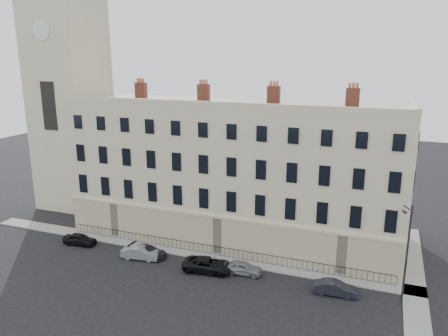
% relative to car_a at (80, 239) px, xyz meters
% --- Properties ---
extents(ground, '(160.00, 160.00, 0.00)m').
position_rel_car_a_xyz_m(ground, '(20.91, -2.67, -0.63)').
color(ground, black).
rests_on(ground, ground).
extents(terrace, '(36.22, 12.22, 17.00)m').
position_rel_car_a_xyz_m(terrace, '(14.94, 9.29, 6.87)').
color(terrace, beige).
rests_on(terrace, ground).
extents(church_tower, '(8.00, 8.13, 44.00)m').
position_rel_car_a_xyz_m(church_tower, '(-9.09, 11.32, 18.03)').
color(church_tower, beige).
rests_on(church_tower, ground).
extents(pavement_terrace, '(48.00, 2.00, 0.12)m').
position_rel_car_a_xyz_m(pavement_terrace, '(10.91, 2.33, -0.57)').
color(pavement_terrace, gray).
rests_on(pavement_terrace, ground).
extents(pavement_east_return, '(2.00, 24.00, 0.12)m').
position_rel_car_a_xyz_m(pavement_east_return, '(33.91, 5.33, -0.57)').
color(pavement_east_return, gray).
rests_on(pavement_east_return, ground).
extents(railings, '(35.00, 0.04, 0.96)m').
position_rel_car_a_xyz_m(railings, '(14.91, 2.73, -0.08)').
color(railings, black).
rests_on(railings, ground).
extents(car_a, '(3.81, 1.84, 1.25)m').
position_rel_car_a_xyz_m(car_a, '(0.00, 0.00, 0.00)').
color(car_a, black).
rests_on(car_a, ground).
extents(car_b, '(4.10, 1.92, 1.30)m').
position_rel_car_a_xyz_m(car_b, '(8.03, -0.60, 0.02)').
color(car_b, gray).
rests_on(car_b, ground).
extents(car_c, '(4.17, 1.83, 1.19)m').
position_rel_car_a_xyz_m(car_c, '(8.47, 0.04, -0.03)').
color(car_c, black).
rests_on(car_c, ground).
extents(car_d, '(5.12, 2.83, 1.36)m').
position_rel_car_a_xyz_m(car_d, '(15.49, -0.65, 0.05)').
color(car_d, black).
rests_on(car_d, ground).
extents(car_e, '(3.80, 1.76, 1.26)m').
position_rel_car_a_xyz_m(car_e, '(18.73, 0.05, 0.00)').
color(car_e, gray).
rests_on(car_e, ground).
extents(car_f, '(3.80, 1.54, 1.23)m').
position_rel_car_a_xyz_m(car_f, '(27.41, -0.60, -0.01)').
color(car_f, '#20232B').
rests_on(car_f, ground).
extents(streetlamp, '(0.89, 1.74, 8.57)m').
position_rel_car_a_xyz_m(streetlamp, '(32.76, 0.20, 4.12)').
color(streetlamp, '#2D2E32').
rests_on(streetlamp, ground).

